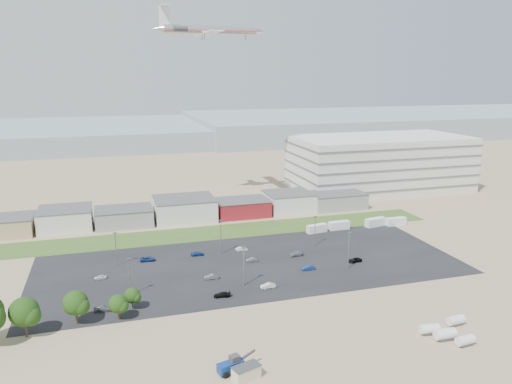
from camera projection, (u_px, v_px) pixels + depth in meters
name	position (u px, v px, depth m)	size (l,w,h in m)	color
ground	(253.00, 295.00, 123.29)	(700.00, 700.00, 0.00)	#917E5C
parking_lot	(250.00, 264.00, 143.32)	(120.00, 50.00, 0.01)	black
grass_strip	(211.00, 233.00, 171.73)	(160.00, 16.00, 0.02)	#37541F
hills_backdrop	(194.00, 132.00, 426.94)	(700.00, 200.00, 9.00)	gray
building_row	(155.00, 211.00, 183.75)	(170.00, 20.00, 8.00)	silver
parking_garage	(380.00, 163.00, 234.14)	(80.00, 40.00, 25.00)	silver
portable_shed	(246.00, 372.00, 89.18)	(5.11, 2.66, 2.58)	beige
telehandler	(231.00, 365.00, 90.96)	(7.78, 2.59, 3.24)	navy
storage_tank_nw	(429.00, 329.00, 104.63)	(4.06, 2.03, 2.44)	silver
storage_tank_ne	(456.00, 320.00, 108.36)	(3.92, 1.96, 2.35)	silver
storage_tank_sw	(445.00, 334.00, 102.38)	(4.40, 2.20, 2.64)	silver
storage_tank_se	(465.00, 340.00, 100.26)	(3.85, 1.92, 2.31)	silver
box_trailer_a	(317.00, 229.00, 171.89)	(7.28, 2.27, 2.73)	silver
box_trailer_b	(339.00, 225.00, 175.25)	(7.60, 2.37, 2.85)	silver
box_trailer_c	(375.00, 222.00, 178.89)	(7.84, 2.45, 2.94)	silver
box_trailer_d	(396.00, 221.00, 180.09)	(7.37, 2.30, 2.76)	silver
tree_left	(24.00, 315.00, 102.77)	(6.56, 6.56, 9.84)	black
tree_mid	(76.00, 305.00, 108.23)	(5.78, 5.78, 8.67)	black
tree_right	(118.00, 306.00, 110.35)	(4.44, 4.44, 6.66)	black
tree_near	(132.00, 297.00, 115.38)	(3.94, 3.94, 5.92)	black
lightpole_front_l	(129.00, 277.00, 122.28)	(1.13, 0.47, 9.59)	slate
lightpole_front_m	(244.00, 266.00, 127.80)	(1.26, 0.53, 10.74)	slate
lightpole_front_r	(349.00, 251.00, 138.98)	(1.24, 0.52, 10.58)	slate
lightpole_back_l	(116.00, 249.00, 141.14)	(1.16, 0.48, 9.87)	slate
lightpole_back_m	(221.00, 237.00, 150.60)	(1.25, 0.52, 10.59)	slate
lightpole_back_r	(315.00, 231.00, 158.04)	(1.13, 0.47, 9.62)	slate
airliner	(211.00, 30.00, 195.21)	(45.01, 30.69, 13.30)	silver
parked_car_0	(355.00, 260.00, 144.94)	(1.92, 4.16, 1.16)	black
parked_car_1	(308.00, 268.00, 139.13)	(1.37, 3.91, 1.29)	navy
parked_car_3	(222.00, 295.00, 122.18)	(1.68, 4.14, 1.20)	black
parked_car_4	(212.00, 277.00, 132.89)	(1.37, 3.92, 1.29)	#595B5E
parked_car_5	(100.00, 277.00, 132.81)	(1.29, 3.20, 1.09)	silver
parked_car_6	(198.00, 254.00, 150.06)	(1.62, 3.97, 1.15)	navy
parked_car_7	(252.00, 260.00, 145.27)	(1.22, 3.49, 1.15)	#595B5E
parked_car_9	(148.00, 259.00, 145.64)	(2.06, 4.47, 1.24)	navy
parked_car_10	(104.00, 308.00, 114.99)	(1.83, 4.49, 1.30)	#595B5E
parked_car_11	(242.00, 249.00, 154.06)	(1.27, 3.65, 1.20)	silver
parked_car_12	(296.00, 254.00, 149.69)	(1.79, 4.40, 1.28)	#A5A5AA
parked_car_13	(268.00, 286.00, 127.25)	(1.37, 3.94, 1.30)	silver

